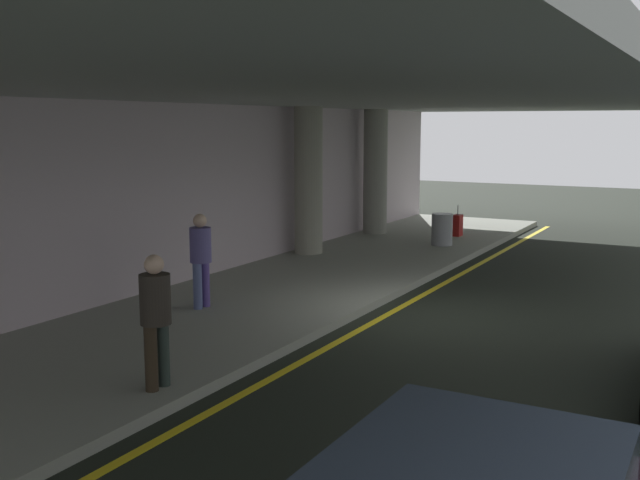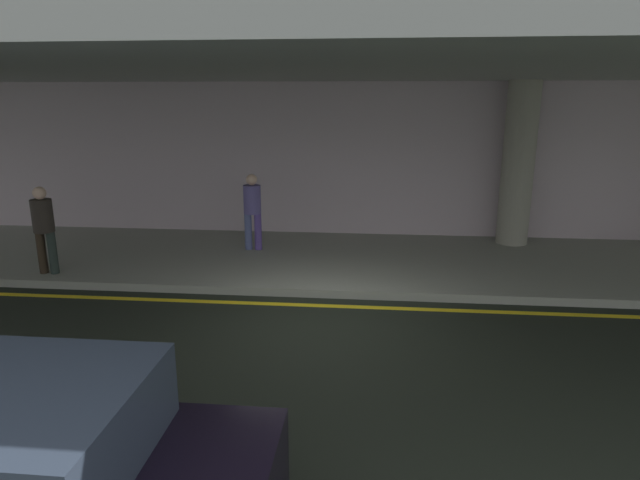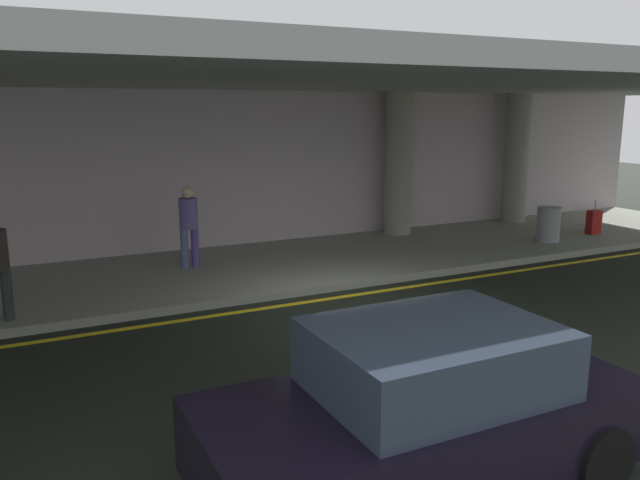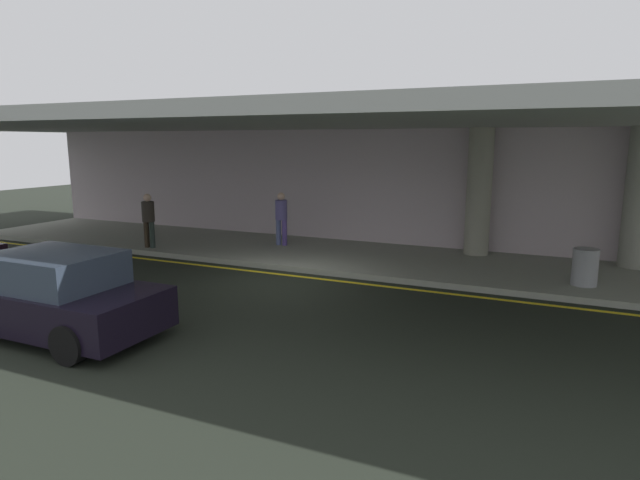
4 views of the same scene
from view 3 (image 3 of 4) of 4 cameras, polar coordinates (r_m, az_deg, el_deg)
The scene contains 11 objects.
ground_plane at distance 11.08m, azimuth 2.77°, elevation -6.10°, with size 60.00×60.00×0.00m, color black.
sidewalk at distance 13.75m, azimuth -3.55°, elevation -2.24°, with size 26.00×4.20×0.15m, color gray.
lane_stripe_yellow at distance 11.62m, azimuth 1.22°, elevation -5.22°, with size 26.00×0.14×0.01m, color yellow.
support_column_far_left at distance 16.68m, azimuth 7.05°, elevation 6.79°, with size 0.71×0.71×3.65m, color gray.
support_column_left_mid at distance 19.17m, azimuth 17.16°, elevation 7.00°, with size 0.71×0.71×3.65m, color gray.
ceiling_overhang at distance 12.89m, azimuth -2.87°, elevation 14.21°, with size 28.00×13.20×0.30m, color #989D97.
terminal_back_wall at distance 15.51m, azimuth -6.90°, elevation 6.14°, with size 26.00×0.30×3.80m, color #BCACB3.
car_black_no2 at distance 6.05m, azimuth 9.38°, elevation -14.77°, with size 4.10×1.92×1.50m.
person_waiting_for_ride at distance 13.33m, azimuth -11.69°, elevation 1.65°, with size 0.38×0.38×1.68m.
suitcase_upright_primary at distance 18.15m, azimuth 23.33°, elevation 1.49°, with size 0.36×0.22×0.90m.
trash_bin_steel at distance 16.70m, azimuth 19.80°, elevation 1.34°, with size 0.56×0.56×0.85m, color gray.
Camera 3 is at (-5.17, -9.19, 3.40)m, focal length 35.71 mm.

